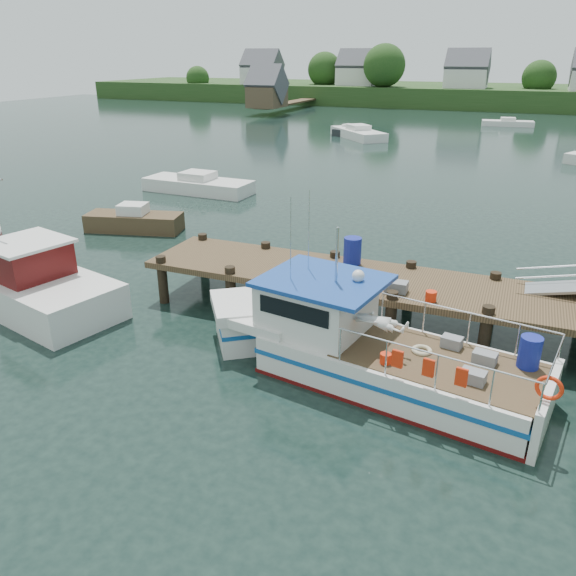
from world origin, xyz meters
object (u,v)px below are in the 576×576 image
at_px(moored_d, 358,133).
at_px(work_boat, 17,279).
at_px(moored_far, 508,123).
at_px(moored_rowboat, 134,221).
at_px(moored_a, 198,185).
at_px(moored_e, 348,131).
at_px(lobster_boat, 356,345).

bearing_deg(moored_d, work_boat, -101.78).
distance_m(moored_far, moored_d, 20.63).
relative_size(moored_rowboat, moored_far, 0.80).
relative_size(work_boat, moored_d, 1.23).
relative_size(moored_rowboat, moored_a, 0.69).
bearing_deg(moored_far, moored_e, -157.68).
relative_size(work_boat, moored_a, 1.35).
xyz_separation_m(work_boat, moored_a, (-2.76, 15.96, -0.30)).
bearing_deg(work_boat, moored_far, 92.05).
distance_m(lobster_boat, moored_e, 46.33).
distance_m(moored_rowboat, moored_a, 8.04).
relative_size(work_boat, moored_e, 2.23).
bearing_deg(work_boat, moored_rowboat, 113.97).
xyz_separation_m(work_boat, moored_e, (-2.10, 44.07, -0.35)).
bearing_deg(lobster_boat, moored_far, 98.81).
bearing_deg(work_boat, moored_e, 106.88).
xyz_separation_m(lobster_boat, moored_d, (-12.08, 42.22, -0.34)).
xyz_separation_m(work_boat, moored_rowboat, (-1.39, 8.04, -0.27)).
relative_size(moored_a, moored_e, 1.65).
bearing_deg(moored_a, moored_d, 106.78).
bearing_deg(lobster_boat, moored_e, 116.85).
height_order(moored_far, moored_d, moored_d).
relative_size(work_boat, moored_rowboat, 1.95).
bearing_deg(moored_rowboat, moored_a, 115.43).
distance_m(moored_d, moored_e, 2.60).
height_order(work_boat, moored_d, work_boat).
xyz_separation_m(moored_far, moored_a, (-15.21, -42.12, 0.10)).
height_order(moored_rowboat, moored_d, moored_d).
bearing_deg(moored_rowboat, work_boat, -64.55).
bearing_deg(moored_e, moored_a, -81.35).
relative_size(moored_far, moored_d, 0.79).
bearing_deg(moored_a, work_boat, -58.43).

